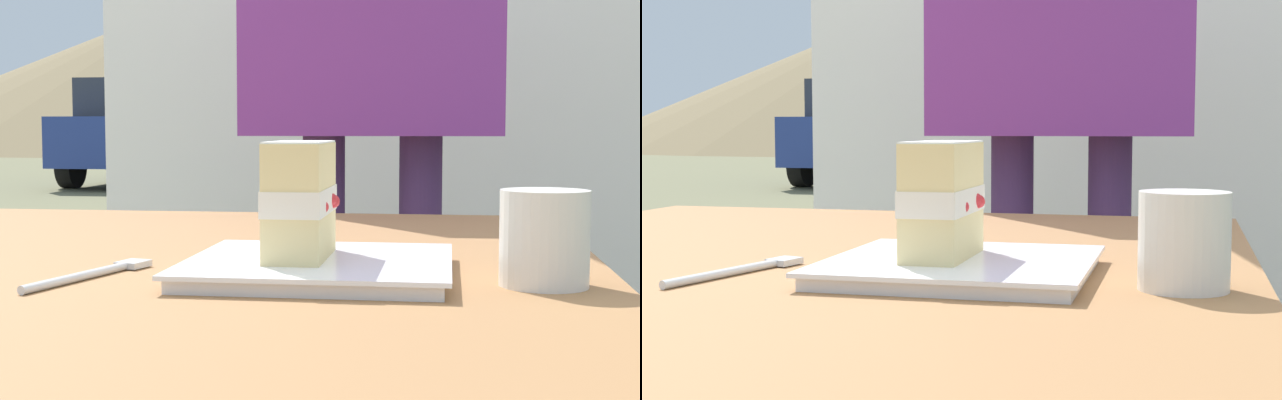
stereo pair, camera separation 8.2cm
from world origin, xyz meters
TOP-DOWN VIEW (x-y plane):
  - patio_table at (0.00, 0.00)m, footprint 1.19×0.93m
  - dessert_plate at (0.00, 0.19)m, footprint 0.24×0.24m
  - cake_slice at (-0.00, 0.17)m, footprint 0.12×0.06m
  - dessert_fork at (0.04, -0.01)m, footprint 0.17×0.06m
  - coffee_cup at (0.03, 0.39)m, footprint 0.08×0.08m
  - parked_car_near at (-12.78, -4.20)m, footprint 4.45×1.88m
  - parked_car_far at (-18.02, -0.17)m, footprint 2.89×4.78m
  - distant_hill at (-37.83, -11.12)m, footprint 29.05×29.05m
  - patio_building at (-4.17, 0.82)m, footprint 5.16×2.91m

SIDE VIEW (x-z plane):
  - patio_table at x=0.00m, z-range 0.26..1.00m
  - dessert_fork at x=0.04m, z-range 0.74..0.74m
  - dessert_plate at x=0.00m, z-range 0.74..0.75m
  - coffee_cup at x=0.03m, z-range 0.74..0.82m
  - parked_car_far at x=-18.02m, z-range 0.04..1.57m
  - cake_slice at x=0.00m, z-range 0.75..0.86m
  - parked_car_near at x=-12.78m, z-range 0.03..1.59m
  - patio_building at x=-4.17m, z-range 0.00..3.02m
  - distant_hill at x=-37.83m, z-range 0.00..6.25m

